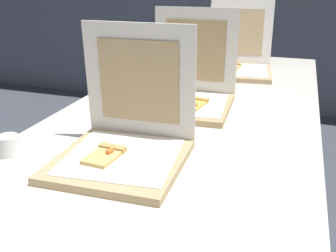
{
  "coord_description": "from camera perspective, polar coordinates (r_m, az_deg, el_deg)",
  "views": [
    {
      "loc": [
        0.36,
        -0.52,
        1.21
      ],
      "look_at": [
        0.02,
        0.5,
        0.78
      ],
      "focal_mm": 41.53,
      "sensor_mm": 36.0,
      "label": 1
    }
  ],
  "objects": [
    {
      "name": "table",
      "position": [
        1.37,
        1.69,
        -1.06
      ],
      "size": [
        0.93,
        2.49,
        0.72
      ],
      "color": "silver",
      "rests_on": "ground"
    },
    {
      "name": "pizza_box_front",
      "position": [
        1.08,
        -6.48,
        -2.31
      ],
      "size": [
        0.35,
        0.35,
        0.36
      ],
      "rotation": [
        0.0,
        0.0,
        0.03
      ],
      "color": "tan",
      "rests_on": "table"
    },
    {
      "name": "pizza_box_middle",
      "position": [
        1.51,
        2.91,
        4.9
      ],
      "size": [
        0.36,
        0.36,
        0.36
      ],
      "rotation": [
        0.0,
        0.0,
        0.05
      ],
      "color": "tan",
      "rests_on": "table"
    },
    {
      "name": "pizza_box_back",
      "position": [
        2.07,
        10.16,
        9.2
      ],
      "size": [
        0.39,
        0.47,
        0.35
      ],
      "rotation": [
        0.0,
        0.0,
        0.12
      ],
      "color": "tan",
      "rests_on": "table"
    },
    {
      "name": "cup_white_near_left",
      "position": [
        1.2,
        -22.39,
        -2.67
      ],
      "size": [
        0.06,
        0.06,
        0.06
      ],
      "primitive_type": "cylinder",
      "color": "white",
      "rests_on": "table"
    },
    {
      "name": "cup_white_far",
      "position": [
        1.75,
        -0.84,
        6.54
      ],
      "size": [
        0.06,
        0.06,
        0.06
      ],
      "primitive_type": "cylinder",
      "color": "white",
      "rests_on": "table"
    },
    {
      "name": "cup_white_mid",
      "position": [
        1.46,
        -9.04,
        3.1
      ],
      "size": [
        0.06,
        0.06,
        0.06
      ],
      "primitive_type": "cylinder",
      "color": "white",
      "rests_on": "table"
    }
  ]
}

